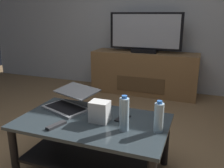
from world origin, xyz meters
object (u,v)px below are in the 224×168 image
object	(u,v)px
water_bottle_far	(159,117)
cell_phone	(123,118)
tv_remote	(56,125)
laptop	(70,101)
water_bottle_near	(124,114)
coffee_table	(93,136)
television	(145,34)
router_box	(100,111)
media_cabinet	(144,73)

from	to	relation	value
water_bottle_far	cell_phone	bearing A→B (deg)	159.92
water_bottle_far	tv_remote	distance (m)	0.73
laptop	water_bottle_near	distance (m)	0.62
coffee_table	television	xyz separation A→B (m)	(-0.09, 2.09, 0.63)
television	water_bottle_far	bearing A→B (deg)	-74.09
coffee_table	television	size ratio (longest dim) A/B	1.04
water_bottle_near	coffee_table	bearing A→B (deg)	166.64
router_box	tv_remote	bearing A→B (deg)	-142.89
laptop	router_box	xyz separation A→B (m)	(0.35, -0.16, 0.02)
laptop	router_box	bearing A→B (deg)	-24.60
cell_phone	tv_remote	xyz separation A→B (m)	(-0.41, -0.29, 0.01)
cell_phone	tv_remote	distance (m)	0.50
cell_phone	tv_remote	size ratio (longest dim) A/B	0.88
water_bottle_near	cell_phone	distance (m)	0.22
water_bottle_far	coffee_table	bearing A→B (deg)	179.81
router_box	cell_phone	world-z (taller)	router_box
router_box	water_bottle_near	world-z (taller)	water_bottle_near
router_box	media_cabinet	bearing A→B (deg)	94.15
water_bottle_far	water_bottle_near	bearing A→B (deg)	-164.38
television	laptop	xyz separation A→B (m)	(-0.20, -1.92, -0.44)
media_cabinet	laptop	bearing A→B (deg)	-95.84
coffee_table	router_box	world-z (taller)	router_box
laptop	tv_remote	size ratio (longest dim) A/B	3.02
router_box	water_bottle_far	size ratio (longest dim) A/B	0.71
router_box	water_bottle_near	distance (m)	0.23
coffee_table	laptop	xyz separation A→B (m)	(-0.29, 0.17, 0.20)
water_bottle_near	water_bottle_far	world-z (taller)	water_bottle_near
water_bottle_near	laptop	bearing A→B (deg)	157.49
coffee_table	water_bottle_far	world-z (taller)	water_bottle_far
coffee_table	router_box	distance (m)	0.23
laptop	water_bottle_far	world-z (taller)	water_bottle_far
media_cabinet	television	distance (m)	0.61
television	laptop	size ratio (longest dim) A/B	2.28
coffee_table	television	world-z (taller)	television
television	water_bottle_near	xyz separation A→B (m)	(0.37, -2.15, -0.38)
media_cabinet	cell_phone	bearing A→B (deg)	-81.41
media_cabinet	laptop	world-z (taller)	media_cabinet
water_bottle_far	laptop	bearing A→B (deg)	167.87
media_cabinet	cell_phone	world-z (taller)	media_cabinet
water_bottle_near	water_bottle_far	size ratio (longest dim) A/B	1.13
media_cabinet	television	bearing A→B (deg)	-90.00
television	water_bottle_far	world-z (taller)	television
water_bottle_near	television	bearing A→B (deg)	99.69
media_cabinet	water_bottle_near	distance (m)	2.22
tv_remote	water_bottle_far	bearing A→B (deg)	32.79
coffee_table	cell_phone	size ratio (longest dim) A/B	8.18
coffee_table	cell_phone	bearing A→B (deg)	26.60
media_cabinet	water_bottle_far	xyz separation A→B (m)	(0.60, -2.11, 0.22)
water_bottle_far	cell_phone	world-z (taller)	water_bottle_far
television	cell_phone	bearing A→B (deg)	-81.32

